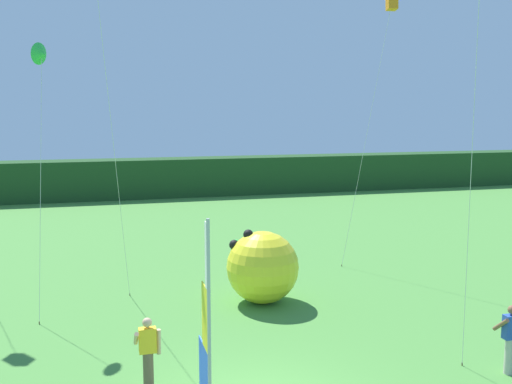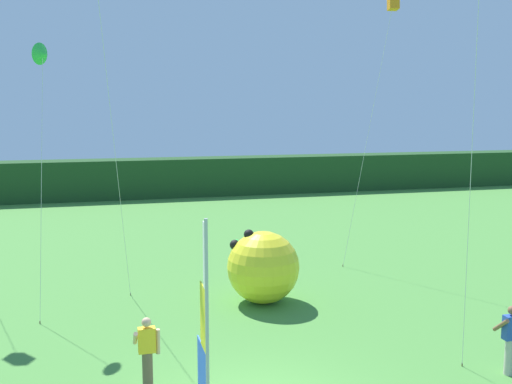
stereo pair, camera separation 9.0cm
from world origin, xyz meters
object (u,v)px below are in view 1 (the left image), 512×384
person_near_banner (510,338)px  kite_orange_box_2 (391,6)px  banner_flag (206,343)px  kite_green_delta_5 (42,56)px  person_mid_field (148,354)px  inflatable_balloon (262,267)px

person_near_banner → kite_orange_box_2: bearing=80.4°
banner_flag → kite_green_delta_5: kite_green_delta_5 is taller
banner_flag → kite_green_delta_5: 10.75m
banner_flag → person_mid_field: bearing=108.3°
person_mid_field → kite_green_delta_5: size_ratio=0.22×
inflatable_balloon → banner_flag: bearing=-112.6°
banner_flag → person_mid_field: 2.79m
banner_flag → person_near_banner: (7.19, 1.29, -1.17)m
banner_flag → kite_green_delta_5: bearing=109.5°
banner_flag → person_mid_field: (-0.80, 2.42, -1.13)m
person_mid_field → kite_green_delta_5: 9.40m
person_mid_field → kite_green_delta_5: (-2.29, 6.32, 6.58)m
person_near_banner → inflatable_balloon: bearing=122.8°
banner_flag → person_mid_field: banner_flag is taller
kite_orange_box_2 → kite_green_delta_5: 12.10m
person_mid_field → person_near_banner: bearing=-8.1°
inflatable_balloon → kite_orange_box_2: bearing=26.3°
person_mid_field → kite_orange_box_2: (9.52, 7.90, 8.74)m
kite_green_delta_5 → person_near_banner: bearing=-35.9°
banner_flag → kite_orange_box_2: 15.50m
kite_orange_box_2 → kite_green_delta_5: bearing=-172.4°
person_near_banner → inflatable_balloon: 7.47m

